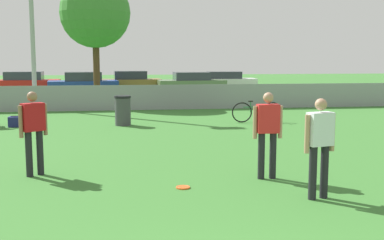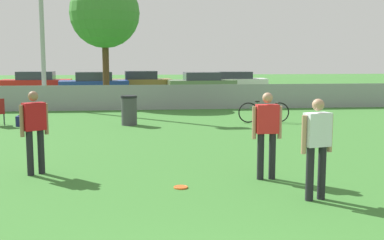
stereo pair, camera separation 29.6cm
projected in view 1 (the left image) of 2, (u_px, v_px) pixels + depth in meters
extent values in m
cube|color=gray|center=(145.00, 97.00, 21.06)|extent=(24.79, 0.03, 1.10)
cylinder|color=#9E9EA3|center=(31.00, 5.00, 21.02)|extent=(0.20, 0.20, 9.13)
cylinder|color=#4C331E|center=(97.00, 72.00, 23.56)|extent=(0.32, 0.32, 3.16)
sphere|color=#3D7F33|center=(95.00, 13.00, 23.19)|extent=(3.39, 3.39, 3.39)
cylinder|color=black|center=(261.00, 156.00, 9.14)|extent=(0.13, 0.13, 0.89)
cylinder|color=black|center=(273.00, 156.00, 9.17)|extent=(0.13, 0.13, 0.89)
cube|color=red|center=(268.00, 119.00, 9.06)|extent=(0.41, 0.22, 0.54)
sphere|color=tan|center=(268.00, 98.00, 9.01)|extent=(0.19, 0.19, 0.19)
cylinder|color=tan|center=(255.00, 122.00, 9.04)|extent=(0.08, 0.08, 0.62)
cylinder|color=tan|center=(280.00, 122.00, 9.10)|extent=(0.08, 0.08, 0.62)
cylinder|color=black|center=(313.00, 173.00, 7.81)|extent=(0.13, 0.13, 0.89)
cylinder|color=black|center=(324.00, 172.00, 7.89)|extent=(0.13, 0.13, 0.89)
cube|color=silver|center=(320.00, 129.00, 7.76)|extent=(0.45, 0.31, 0.54)
sphere|color=tan|center=(321.00, 104.00, 7.71)|extent=(0.19, 0.19, 0.19)
cylinder|color=tan|center=(307.00, 134.00, 7.68)|extent=(0.08, 0.08, 0.62)
cylinder|color=tan|center=(332.00, 132.00, 7.86)|extent=(0.08, 0.08, 0.62)
cylinder|color=black|center=(29.00, 154.00, 9.31)|extent=(0.13, 0.13, 0.89)
cylinder|color=black|center=(40.00, 153.00, 9.46)|extent=(0.13, 0.13, 0.89)
cube|color=#B21419|center=(33.00, 117.00, 9.29)|extent=(0.46, 0.41, 0.54)
sphere|color=#8C664C|center=(32.00, 97.00, 9.24)|extent=(0.19, 0.19, 0.19)
cylinder|color=#8C664C|center=(21.00, 122.00, 9.14)|extent=(0.08, 0.08, 0.62)
cylinder|color=#8C664C|center=(45.00, 119.00, 9.47)|extent=(0.08, 0.08, 0.62)
cylinder|color=#E5591E|center=(183.00, 187.00, 8.54)|extent=(0.25, 0.25, 0.03)
torus|color=#E5591E|center=(183.00, 187.00, 8.54)|extent=(0.25, 0.25, 0.03)
torus|color=black|center=(242.00, 112.00, 17.03)|extent=(0.72, 0.09, 0.72)
torus|color=black|center=(272.00, 112.00, 17.13)|extent=(0.72, 0.09, 0.72)
cylinder|color=#267238|center=(257.00, 107.00, 17.06)|extent=(1.01, 0.09, 0.04)
cylinder|color=#267238|center=(251.00, 107.00, 17.04)|extent=(0.03, 0.03, 0.37)
cylinder|color=#267238|center=(270.00, 107.00, 17.09)|extent=(0.03, 0.03, 0.34)
cube|color=black|center=(251.00, 101.00, 17.01)|extent=(0.16, 0.07, 0.04)
cylinder|color=black|center=(270.00, 102.00, 17.07)|extent=(0.05, 0.44, 0.03)
cylinder|color=#3F3F44|center=(123.00, 112.00, 16.32)|extent=(0.53, 0.53, 0.93)
cylinder|color=black|center=(123.00, 97.00, 16.26)|extent=(0.56, 0.56, 0.08)
cube|color=navy|center=(21.00, 121.00, 16.07)|extent=(0.76, 0.42, 0.34)
cube|color=black|center=(21.00, 116.00, 16.04)|extent=(0.65, 0.04, 0.02)
cylinder|color=black|center=(48.00, 88.00, 31.26)|extent=(0.65, 0.20, 0.64)
cylinder|color=black|center=(45.00, 89.00, 29.83)|extent=(0.65, 0.20, 0.64)
cylinder|color=black|center=(5.00, 88.00, 30.82)|extent=(0.65, 0.20, 0.64)
cylinder|color=black|center=(0.00, 90.00, 29.38)|extent=(0.65, 0.20, 0.64)
cube|color=red|center=(25.00, 85.00, 30.30)|extent=(4.36, 1.81, 0.68)
cube|color=#2D333D|center=(24.00, 76.00, 30.22)|extent=(2.29, 1.55, 0.51)
cylinder|color=black|center=(104.00, 89.00, 29.91)|extent=(0.66, 0.25, 0.64)
cylinder|color=black|center=(106.00, 91.00, 28.45)|extent=(0.66, 0.25, 0.64)
cylinder|color=black|center=(62.00, 90.00, 29.26)|extent=(0.66, 0.25, 0.64)
cylinder|color=black|center=(62.00, 92.00, 27.81)|extent=(0.66, 0.25, 0.64)
cube|color=navy|center=(83.00, 87.00, 28.83)|extent=(4.25, 2.21, 0.70)
cube|color=#2D333D|center=(83.00, 76.00, 28.75)|extent=(2.29, 1.77, 0.52)
cylinder|color=black|center=(148.00, 87.00, 32.11)|extent=(0.64, 0.22, 0.63)
cylinder|color=black|center=(150.00, 88.00, 30.66)|extent=(0.64, 0.22, 0.63)
cylinder|color=black|center=(111.00, 87.00, 31.61)|extent=(0.64, 0.22, 0.63)
cylinder|color=black|center=(112.00, 89.00, 30.16)|extent=(0.64, 0.22, 0.63)
cube|color=olive|center=(130.00, 84.00, 31.10)|extent=(4.03, 1.97, 0.70)
cube|color=#2D333D|center=(130.00, 75.00, 31.02)|extent=(2.14, 1.64, 0.52)
cylinder|color=black|center=(209.00, 88.00, 31.25)|extent=(0.67, 0.21, 0.67)
cylinder|color=black|center=(214.00, 89.00, 29.69)|extent=(0.67, 0.21, 0.67)
cylinder|color=black|center=(169.00, 88.00, 30.78)|extent=(0.67, 0.21, 0.67)
cylinder|color=black|center=(173.00, 90.00, 29.22)|extent=(0.67, 0.21, 0.67)
cube|color=#59724C|center=(191.00, 85.00, 30.21)|extent=(4.23, 2.00, 0.66)
cube|color=#2D333D|center=(191.00, 76.00, 30.13)|extent=(2.23, 1.70, 0.49)
cylinder|color=black|center=(241.00, 85.00, 34.01)|extent=(0.63, 0.21, 0.63)
cylinder|color=black|center=(245.00, 87.00, 32.54)|extent=(0.63, 0.21, 0.63)
cylinder|color=black|center=(203.00, 86.00, 33.76)|extent=(0.63, 0.21, 0.63)
cylinder|color=black|center=(206.00, 87.00, 32.28)|extent=(0.63, 0.21, 0.63)
cube|color=white|center=(224.00, 83.00, 33.12)|extent=(4.42, 1.91, 0.64)
cube|color=#2D333D|center=(224.00, 75.00, 33.05)|extent=(2.33, 1.61, 0.48)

